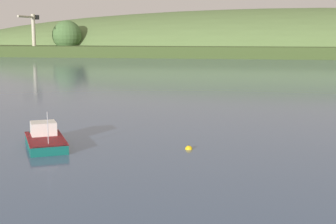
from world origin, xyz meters
The scene contains 4 objects.
far_shoreline_hill centered at (36.33, 229.61, 0.27)m, with size 455.14×102.63×42.14m.
dockside_crane centered at (-73.56, 189.22, 8.31)m, with size 4.04×13.23×17.30m.
fishing_boat_moored centered at (-5.09, 35.63, 0.34)m, with size 5.37×6.99×4.14m.
mooring_buoy_midchannel centered at (6.35, 35.87, 0.00)m, with size 0.56×0.56×0.64m.
Camera 1 is at (9.95, 0.36, 8.56)m, focal length 51.33 mm.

